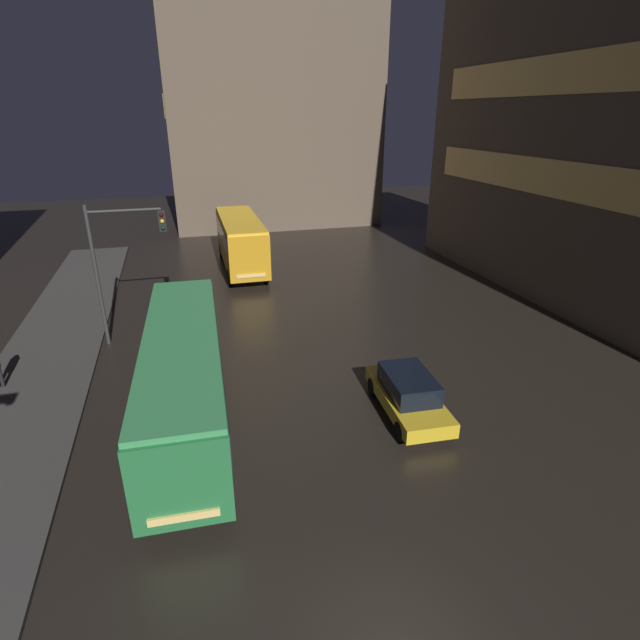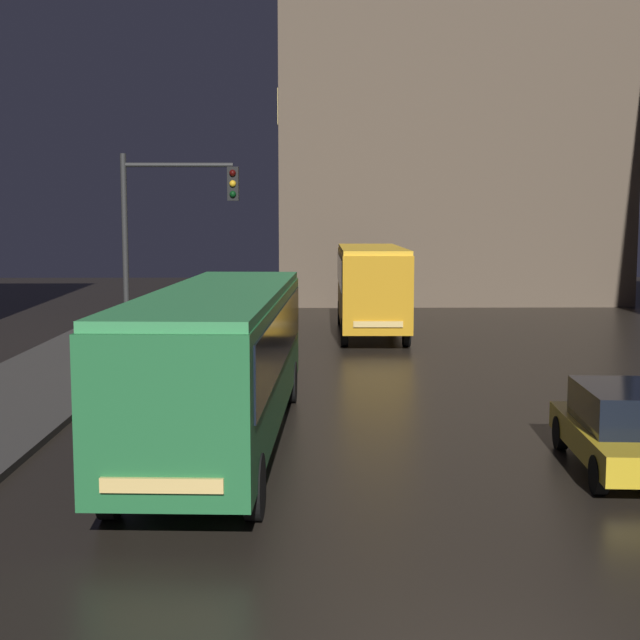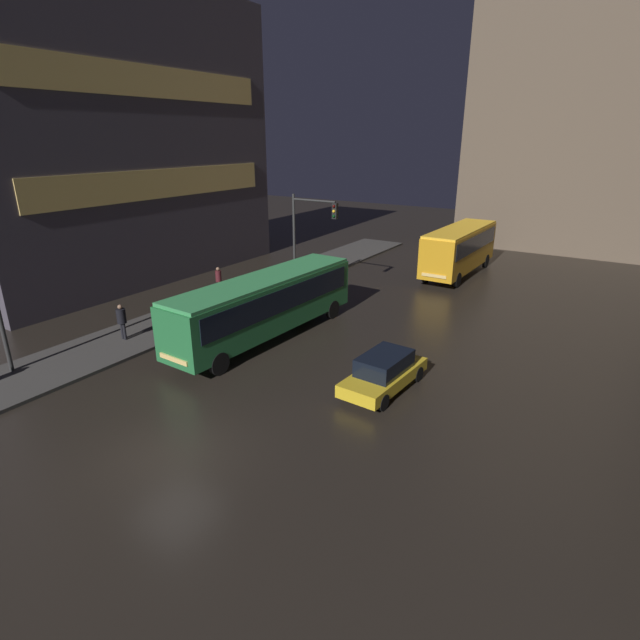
% 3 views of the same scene
% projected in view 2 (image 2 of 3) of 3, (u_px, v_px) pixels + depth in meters
% --- Properties ---
extents(building_far_backdrop, '(18.07, 12.00, 29.71)m').
position_uv_depth(building_far_backdrop, '(444.00, 29.00, 49.11)').
color(building_far_backdrop, brown).
rests_on(building_far_backdrop, ground).
extents(bus_near, '(2.89, 11.47, 3.11)m').
position_uv_depth(bus_near, '(222.00, 350.00, 17.26)').
color(bus_near, '#236B38').
rests_on(bus_near, ground).
extents(bus_far, '(2.59, 9.37, 3.38)m').
position_uv_depth(bus_far, '(371.00, 281.00, 34.19)').
color(bus_far, orange).
rests_on(bus_far, ground).
extents(car_taxi, '(2.00, 4.36, 1.50)m').
position_uv_depth(car_taxi, '(623.00, 428.00, 15.74)').
color(car_taxi, gold).
rests_on(car_taxi, ground).
extents(traffic_light_main, '(3.16, 0.35, 6.18)m').
position_uv_depth(traffic_light_main, '(165.00, 229.00, 23.97)').
color(traffic_light_main, '#2D2D2D').
rests_on(traffic_light_main, ground).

